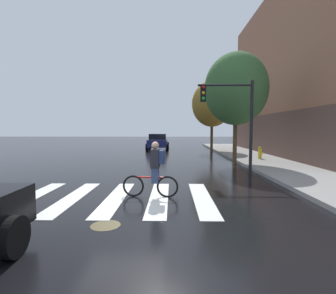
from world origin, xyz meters
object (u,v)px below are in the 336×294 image
(sedan_mid, at_px, (158,141))
(street_tree_mid, at_px, (212,104))
(street_tree_near, at_px, (236,89))
(fire_hydrant, at_px, (260,153))
(manhole_cover, at_px, (106,225))
(cyclist, at_px, (154,170))
(traffic_light_near, at_px, (233,111))

(sedan_mid, xyz_separation_m, street_tree_mid, (5.01, -2.37, 3.51))
(sedan_mid, height_order, street_tree_near, street_tree_near)
(fire_hydrant, height_order, street_tree_mid, street_tree_mid)
(fire_hydrant, height_order, street_tree_near, street_tree_near)
(sedan_mid, distance_m, fire_hydrant, 11.42)
(manhole_cover, height_order, street_tree_mid, street_tree_mid)
(cyclist, distance_m, street_tree_near, 9.20)
(sedan_mid, xyz_separation_m, fire_hydrant, (7.10, -8.94, -0.29))
(traffic_light_near, relative_size, street_tree_mid, 0.66)
(traffic_light_near, distance_m, street_tree_mid, 11.62)
(street_tree_mid, bearing_deg, fire_hydrant, -72.35)
(cyclist, height_order, street_tree_near, street_tree_near)
(sedan_mid, relative_size, street_tree_near, 0.71)
(manhole_cover, xyz_separation_m, fire_hydrant, (7.11, 10.96, 0.53))
(sedan_mid, relative_size, fire_hydrant, 5.90)
(cyclist, bearing_deg, manhole_cover, -111.74)
(sedan_mid, bearing_deg, fire_hydrant, -51.54)
(cyclist, bearing_deg, fire_hydrant, 54.51)
(fire_hydrant, xyz_separation_m, street_tree_near, (-1.97, -1.36, 3.85))
(sedan_mid, relative_size, street_tree_mid, 0.72)
(street_tree_near, bearing_deg, sedan_mid, 116.47)
(traffic_light_near, relative_size, street_tree_near, 0.65)
(street_tree_near, bearing_deg, fire_hydrant, 34.71)
(sedan_mid, bearing_deg, traffic_light_near, -73.45)
(traffic_light_near, height_order, street_tree_mid, street_tree_mid)
(traffic_light_near, bearing_deg, manhole_cover, -124.42)
(street_tree_mid, bearing_deg, traffic_light_near, -94.42)
(street_tree_near, height_order, street_tree_mid, street_tree_near)
(street_tree_near, distance_m, street_tree_mid, 7.93)
(street_tree_near, relative_size, street_tree_mid, 1.01)
(traffic_light_near, bearing_deg, cyclist, -130.51)
(sedan_mid, height_order, street_tree_mid, street_tree_mid)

